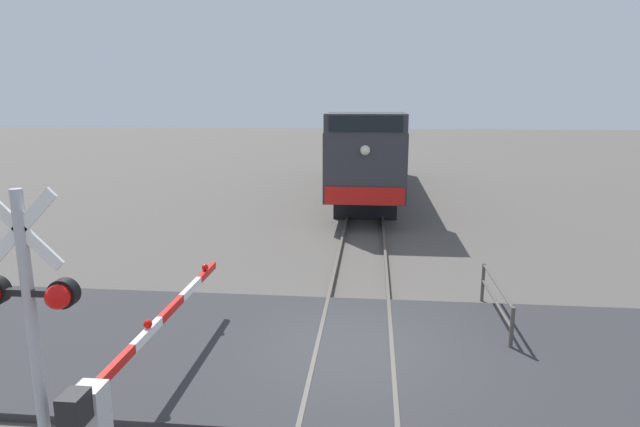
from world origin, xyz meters
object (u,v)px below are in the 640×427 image
(guard_railing, at_px, (496,297))
(crossing_signal, at_px, (29,314))
(locomotive, at_px, (368,151))
(crossing_gate, at_px, (118,385))

(guard_railing, bearing_deg, crossing_signal, -138.75)
(locomotive, xyz_separation_m, guard_railing, (2.98, -16.05, -1.57))
(crossing_signal, distance_m, crossing_gate, 1.93)
(crossing_gate, xyz_separation_m, guard_railing, (6.19, 4.66, -0.23))
(crossing_gate, bearing_deg, crossing_signal, -109.38)
(guard_railing, bearing_deg, locomotive, 100.51)
(locomotive, bearing_deg, guard_railing, -79.49)
(locomotive, bearing_deg, crossing_gate, -98.82)
(crossing_gate, distance_m, guard_railing, 7.75)
(locomotive, distance_m, crossing_signal, 22.12)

